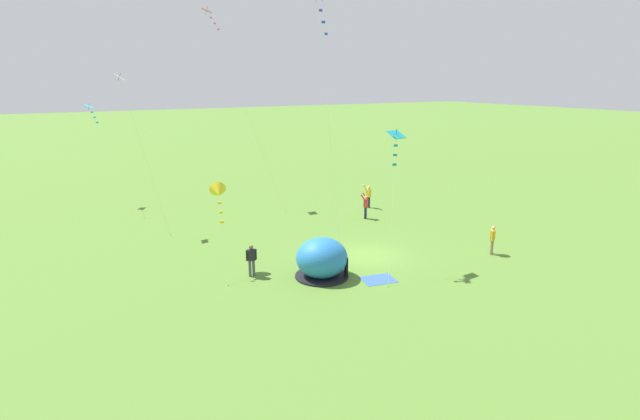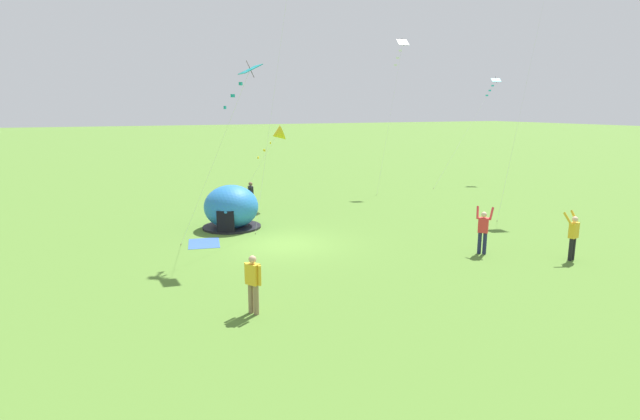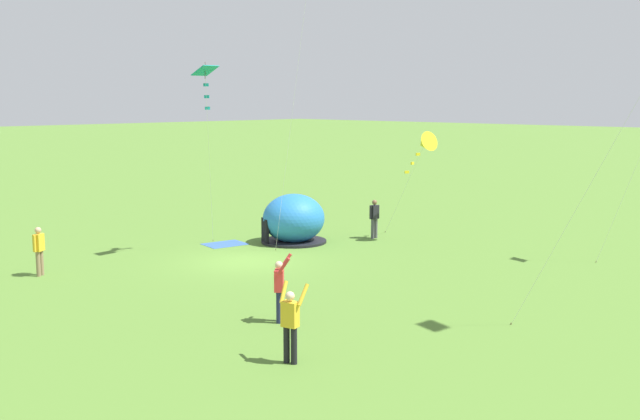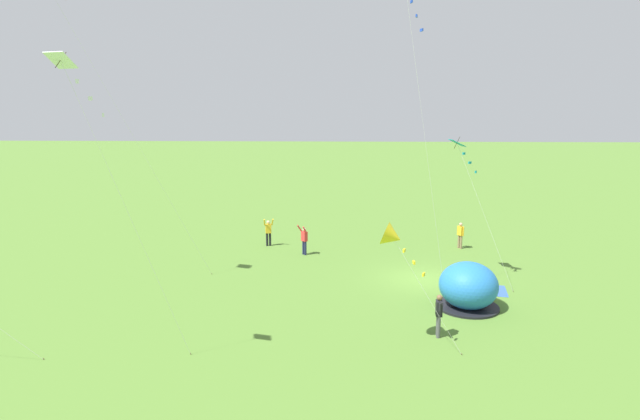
% 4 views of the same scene
% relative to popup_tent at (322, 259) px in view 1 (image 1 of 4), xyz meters
% --- Properties ---
extents(ground_plane, '(300.00, 300.00, 0.00)m').
position_rel_popup_tent_xyz_m(ground_plane, '(3.87, 1.41, -1.00)').
color(ground_plane, '#517A2D').
extents(popup_tent, '(2.81, 2.81, 2.10)m').
position_rel_popup_tent_xyz_m(popup_tent, '(0.00, 0.00, 0.00)').
color(popup_tent, '#2672BF').
rests_on(popup_tent, ground).
extents(picnic_blanket, '(1.91, 1.59, 0.01)m').
position_rel_popup_tent_xyz_m(picnic_blanket, '(2.33, -1.80, -0.99)').
color(picnic_blanket, '#3359A5').
rests_on(picnic_blanket, ground).
extents(person_watching_sky, '(0.59, 0.27, 1.72)m').
position_rel_popup_tent_xyz_m(person_watching_sky, '(-3.15, 1.88, -0.03)').
color(person_watching_sky, '#4C4C51').
rests_on(person_watching_sky, ground).
extents(person_flying_kite, '(0.57, 0.69, 1.89)m').
position_rel_popup_tent_xyz_m(person_flying_kite, '(10.41, 10.68, 0.00)').
color(person_flying_kite, black).
rests_on(person_flying_kite, ground).
extents(person_center_field, '(0.71, 0.69, 1.89)m').
position_rel_popup_tent_xyz_m(person_center_field, '(8.37, 8.11, 0.00)').
color(person_center_field, '#1E2347').
rests_on(person_center_field, ground).
extents(person_strolling, '(0.51, 0.41, 1.72)m').
position_rel_popup_tent_xyz_m(person_strolling, '(10.42, -1.95, -0.03)').
color(person_strolling, '#8C7251').
rests_on(person_strolling, ground).
extents(kite_teal, '(2.68, 3.03, 7.50)m').
position_rel_popup_tent_xyz_m(kite_teal, '(4.31, -0.30, 5.87)').
color(kite_teal, silver).
rests_on(kite_teal, ground).
extents(kite_yellow, '(1.10, 3.10, 4.76)m').
position_rel_popup_tent_xyz_m(kite_yellow, '(-4.10, 3.83, 3.24)').
color(kite_yellow, silver).
rests_on(kite_yellow, ground).
extents(kite_pink, '(3.99, 6.77, 15.44)m').
position_rel_popup_tent_xyz_m(kite_pink, '(0.83, 18.80, 13.54)').
color(kite_pink, silver).
rests_on(kite_pink, ground).
extents(kite_cyan, '(2.69, 7.63, 8.15)m').
position_rel_popup_tent_xyz_m(kite_cyan, '(-7.94, 23.00, 6.46)').
color(kite_cyan, silver).
rests_on(kite_cyan, ground).
extents(kite_white, '(2.18, 3.25, 10.37)m').
position_rel_popup_tent_xyz_m(kite_white, '(-6.81, 13.72, 8.63)').
color(kite_white, silver).
rests_on(kite_white, ground).
extents(kite_blue, '(0.80, 2.79, 14.39)m').
position_rel_popup_tent_xyz_m(kite_blue, '(1.49, 2.82, 12.30)').
color(kite_blue, silver).
rests_on(kite_blue, ground).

